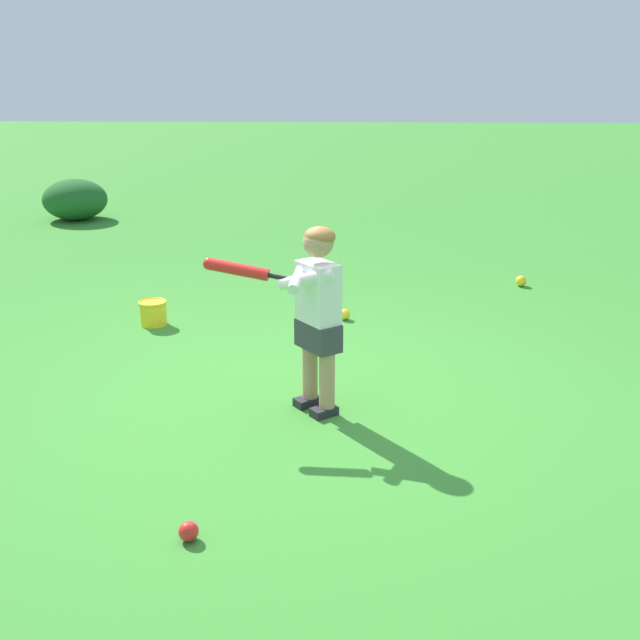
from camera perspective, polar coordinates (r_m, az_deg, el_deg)
ground_plane at (r=4.94m, az=-1.44°, el=-5.29°), size 40.00×40.00×0.00m
child_batter at (r=4.51m, az=-0.48°, el=1.20°), size 0.78×0.34×1.08m
play_ball_center_lawn at (r=7.41m, az=13.94°, el=2.68°), size 0.10×0.10×0.10m
play_ball_midfield at (r=6.29m, az=1.74°, el=0.40°), size 0.09×0.09×0.09m
play_ball_by_bucket at (r=3.60m, az=-9.21°, el=-14.44°), size 0.09×0.09×0.09m
toy_bucket at (r=6.28m, az=-11.63°, el=0.53°), size 0.22×0.22×0.19m
shrub_left_background at (r=10.52m, az=-16.83°, el=8.10°), size 0.78×0.75×0.50m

